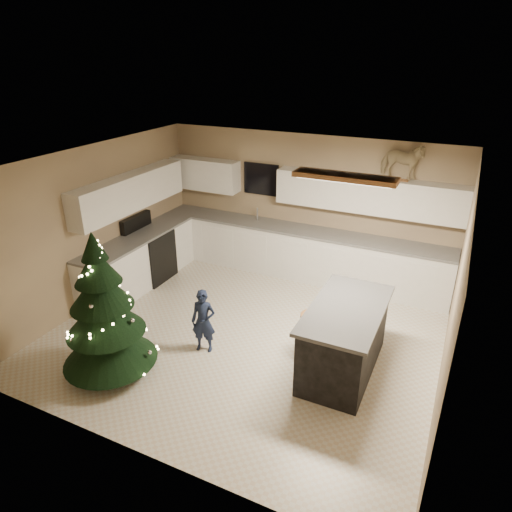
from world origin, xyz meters
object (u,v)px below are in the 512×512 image
object	(u,v)px
toddler	(203,321)
rocking_horse	(402,161)
bar_stool	(312,325)
island	(344,339)
christmas_tree	(105,318)

from	to	relation	value
toddler	rocking_horse	distance (m)	4.00
bar_stool	toddler	size ratio (longest dim) A/B	0.68
bar_stool	island	bearing A→B (deg)	-14.75
bar_stool	christmas_tree	size ratio (longest dim) A/B	0.32
island	rocking_horse	world-z (taller)	rocking_horse
toddler	island	bearing A→B (deg)	-2.08
christmas_tree	rocking_horse	size ratio (longest dim) A/B	2.91
bar_stool	rocking_horse	distance (m)	3.06
rocking_horse	toddler	bearing A→B (deg)	146.81
bar_stool	toddler	distance (m)	1.51
rocking_horse	island	bearing A→B (deg)	178.71
island	rocking_horse	bearing A→B (deg)	87.75
island	christmas_tree	bearing A→B (deg)	-153.62
bar_stool	toddler	bearing A→B (deg)	-158.47
island	christmas_tree	size ratio (longest dim) A/B	0.85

